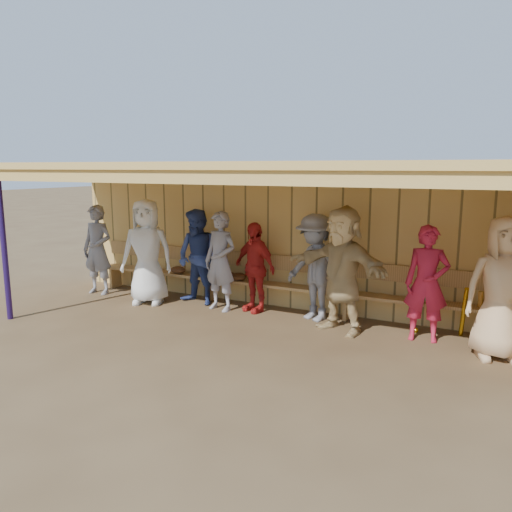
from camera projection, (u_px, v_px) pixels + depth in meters
The scene contains 13 objects.
ground at pixel (246, 326), 7.74m from camera, with size 90.00×90.00×0.00m, color brown.
player_a at pixel (98, 250), 9.60m from camera, with size 0.63×0.41×1.73m, color gray.
player_b at pixel (147, 252), 8.90m from camera, with size 0.92×0.60×1.88m, color white.
player_c at pixel (198, 257), 8.87m from camera, with size 0.83×0.65×1.71m, color navy.
player_d at pixel (254, 267), 8.43m from camera, with size 0.90×0.37×1.53m, color red.
player_e at pixel (315, 268), 7.93m from camera, with size 1.11×0.64×1.71m, color gray.
player_f at pixel (342, 269), 7.35m from camera, with size 1.76×0.56×1.89m, color tan.
player_g at pixel (427, 284), 6.98m from camera, with size 0.60×0.39×1.65m, color #BC1E39.
player_h at pixel (502, 289), 6.29m from camera, with size 0.90×0.59×1.84m, color #DAAD7B.
player_extra at pixel (220, 261), 8.48m from camera, with size 0.62×0.41×1.71m, color gray.
dugout_structure at pixel (288, 214), 7.87m from camera, with size 8.80×3.20×2.50m.
bench at pixel (276, 279), 8.63m from camera, with size 7.60×0.34×0.93m.
dugout_equipment at pixel (255, 280), 8.68m from camera, with size 5.82×0.62×0.80m.
Camera 1 is at (3.50, -6.56, 2.44)m, focal length 35.00 mm.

